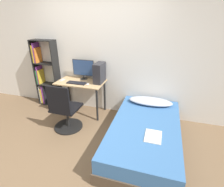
% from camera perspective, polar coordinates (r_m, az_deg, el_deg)
% --- Properties ---
extents(ground_plane, '(14.00, 14.00, 0.00)m').
position_cam_1_polar(ground_plane, '(3.19, -13.89, -16.82)').
color(ground_plane, brown).
extents(wall_back, '(8.00, 0.05, 2.50)m').
position_cam_1_polar(wall_back, '(3.85, -4.59, 12.05)').
color(wall_back, silver).
rests_on(wall_back, ground_plane).
extents(desk, '(1.02, 0.58, 0.75)m').
position_cam_1_polar(desk, '(3.88, -10.10, 2.12)').
color(desk, tan).
rests_on(desk, ground_plane).
extents(bookshelf, '(0.55, 0.26, 1.57)m').
position_cam_1_polar(bookshelf, '(4.52, -21.22, 5.09)').
color(bookshelf, black).
rests_on(bookshelf, ground_plane).
extents(office_chair, '(0.55, 0.55, 0.95)m').
position_cam_1_polar(office_chair, '(3.45, -15.03, -6.10)').
color(office_chair, black).
rests_on(office_chair, ground_plane).
extents(bed, '(1.13, 2.02, 0.42)m').
position_cam_1_polar(bed, '(3.09, 10.62, -13.03)').
color(bed, '#4C3D2D').
rests_on(bed, ground_plane).
extents(pillow, '(0.86, 0.36, 0.11)m').
position_cam_1_polar(pillow, '(3.59, 12.42, -2.50)').
color(pillow, '#B2B7C6').
rests_on(pillow, bed).
extents(magazine, '(0.24, 0.32, 0.01)m').
position_cam_1_polar(magazine, '(2.71, 13.27, -13.46)').
color(magazine, silver).
rests_on(magazine, bed).
extents(monitor, '(0.50, 0.17, 0.43)m').
position_cam_1_polar(monitor, '(3.93, -9.38, 8.03)').
color(monitor, black).
rests_on(monitor, desk).
extents(keyboard, '(0.41, 0.15, 0.02)m').
position_cam_1_polar(keyboard, '(3.75, -11.52, 3.42)').
color(keyboard, black).
rests_on(keyboard, desk).
extents(pc_tower, '(0.17, 0.36, 0.41)m').
position_cam_1_polar(pc_tower, '(3.69, -4.12, 6.73)').
color(pc_tower, '#232328').
rests_on(pc_tower, desk).
extents(mouse, '(0.06, 0.09, 0.02)m').
position_cam_1_polar(mouse, '(3.64, -7.96, 3.04)').
color(mouse, silver).
rests_on(mouse, desk).
extents(phone, '(0.07, 0.14, 0.01)m').
position_cam_1_polar(phone, '(4.02, -15.94, 4.28)').
color(phone, '#B7B7BC').
rests_on(phone, desk).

